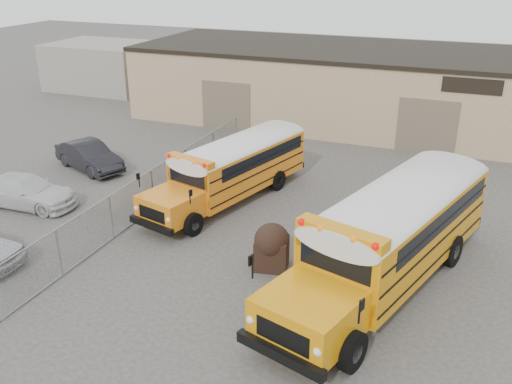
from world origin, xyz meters
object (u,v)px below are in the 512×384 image
at_px(tarp_bundle, 272,246).
at_px(school_bus_left, 301,135).
at_px(school_bus_right, 466,171).
at_px(car_white, 26,191).
at_px(car_dark, 89,156).

bearing_deg(tarp_bundle, school_bus_left, 102.25).
bearing_deg(tarp_bundle, school_bus_right, 50.65).
height_order(school_bus_left, car_white, school_bus_left).
relative_size(school_bus_left, car_dark, 2.22).
xyz_separation_m(school_bus_left, school_bus_right, (8.22, -3.42, 0.34)).
xyz_separation_m(school_bus_right, car_dark, (-17.95, -1.44, -1.20)).
distance_m(tarp_bundle, car_white, 11.87).
height_order(school_bus_right, car_white, school_bus_right).
distance_m(car_white, car_dark, 4.75).
bearing_deg(car_white, school_bus_left, -48.27).
bearing_deg(school_bus_left, car_dark, -153.49).
distance_m(school_bus_right, tarp_bundle, 9.38).
bearing_deg(car_dark, school_bus_left, -41.37).
bearing_deg(car_white, tarp_bundle, -98.48).
bearing_deg(car_white, school_bus_right, -74.30).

